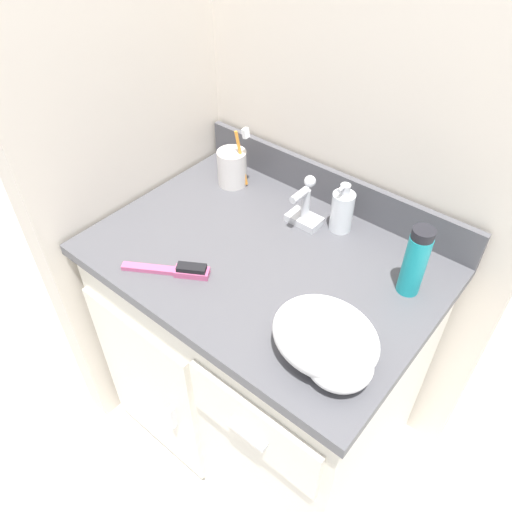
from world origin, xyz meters
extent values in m
plane|color=beige|center=(0.00, 0.00, 0.00)|extent=(6.00, 6.00, 0.00)
cube|color=beige|center=(0.00, 0.35, 1.10)|extent=(1.02, 0.08, 2.20)
cube|color=beige|center=(-0.47, 0.00, 1.10)|extent=(0.08, 0.67, 2.20)
cube|color=silver|center=(0.00, 0.00, 0.37)|extent=(0.81, 0.55, 0.75)
cube|color=silver|center=(-0.19, -0.28, 0.34)|extent=(0.39, 0.02, 0.60)
cube|color=silver|center=(0.20, -0.28, 0.58)|extent=(0.35, 0.02, 0.18)
cube|color=silver|center=(-0.08, -0.30, 0.34)|extent=(0.02, 0.02, 0.09)
cube|color=silver|center=(0.20, -0.30, 0.58)|extent=(0.10, 0.02, 0.01)
cube|color=#4C4C51|center=(0.00, 0.00, 0.76)|extent=(0.84, 0.59, 0.03)
ellipsoid|color=#46464B|center=(0.00, 0.00, 0.67)|extent=(0.35, 0.28, 0.22)
cylinder|color=silver|center=(0.00, 0.00, 0.56)|extent=(0.03, 0.03, 0.01)
cube|color=#4C4C51|center=(0.00, 0.29, 0.83)|extent=(0.84, 0.02, 0.10)
cube|color=silver|center=(0.00, 0.17, 0.79)|extent=(0.09, 0.06, 0.02)
cylinder|color=silver|center=(0.00, 0.17, 0.84)|extent=(0.02, 0.02, 0.08)
cylinder|color=silver|center=(0.00, 0.14, 0.88)|extent=(0.02, 0.06, 0.02)
sphere|color=silver|center=(0.00, 0.18, 0.90)|extent=(0.03, 0.03, 0.03)
cylinder|color=silver|center=(-0.27, 0.18, 0.83)|extent=(0.08, 0.08, 0.10)
cylinder|color=orange|center=(-0.24, 0.19, 0.87)|extent=(0.04, 0.02, 0.16)
cube|color=white|center=(-0.23, 0.20, 0.95)|extent=(0.02, 0.02, 0.03)
cylinder|color=white|center=(0.08, 0.21, 0.83)|extent=(0.06, 0.06, 0.11)
cylinder|color=silver|center=(0.08, 0.21, 0.90)|extent=(0.03, 0.03, 0.03)
cylinder|color=silver|center=(0.08, 0.19, 0.91)|extent=(0.01, 0.03, 0.01)
cylinder|color=teal|center=(0.32, 0.12, 0.86)|extent=(0.05, 0.05, 0.15)
cylinder|color=black|center=(0.32, 0.12, 0.94)|extent=(0.05, 0.05, 0.02)
cube|color=#C1517F|center=(-0.18, -0.21, 0.78)|extent=(0.12, 0.08, 0.01)
cube|color=#C1517F|center=(-0.09, -0.16, 0.79)|extent=(0.09, 0.07, 0.02)
cube|color=black|center=(-0.09, -0.16, 0.80)|extent=(0.07, 0.06, 0.01)
ellipsoid|color=white|center=(0.27, -0.15, 0.83)|extent=(0.22, 0.18, 0.11)
ellipsoid|color=white|center=(0.32, -0.17, 0.82)|extent=(0.13, 0.13, 0.08)
camera|label=1|loc=(0.56, -0.70, 1.60)|focal=35.00mm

